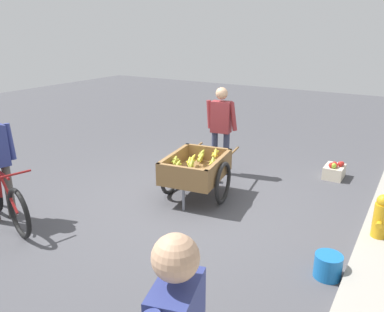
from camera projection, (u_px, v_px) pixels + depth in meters
name	position (u px, v px, depth m)	size (l,w,h in m)	color
ground_plane	(189.00, 206.00, 5.74)	(24.00, 24.00, 0.00)	#47474C
fruit_cart	(196.00, 171.00, 5.91)	(1.74, 1.03, 0.73)	olive
vendor_person	(221.00, 123.00, 6.75)	(0.25, 0.57, 1.57)	#333851
bicycle	(5.00, 199.00, 5.15)	(0.60, 1.62, 0.85)	black
fire_hydrant	(381.00, 221.00, 4.62)	(0.25, 0.25, 0.67)	gold
plastic_bucket	(328.00, 266.00, 4.09)	(0.29, 0.29, 0.26)	#1966B2
apple_crate	(334.00, 171.00, 6.79)	(0.44, 0.32, 0.32)	beige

